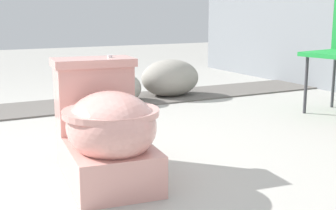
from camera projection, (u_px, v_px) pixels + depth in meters
name	position (u px, v px, depth m)	size (l,w,h in m)	color
ground_plane	(67.00, 168.00, 2.17)	(14.00, 14.00, 0.00)	#A8A59E
gravel_strip	(81.00, 104.00, 3.61)	(0.56, 8.00, 0.01)	#605B56
toilet	(106.00, 130.00, 1.98)	(0.67, 0.44, 0.52)	#E09E93
boulder_near	(123.00, 88.00, 3.69)	(0.36, 0.29, 0.23)	gray
boulder_far	(170.00, 78.00, 3.94)	(0.51, 0.38, 0.31)	gray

